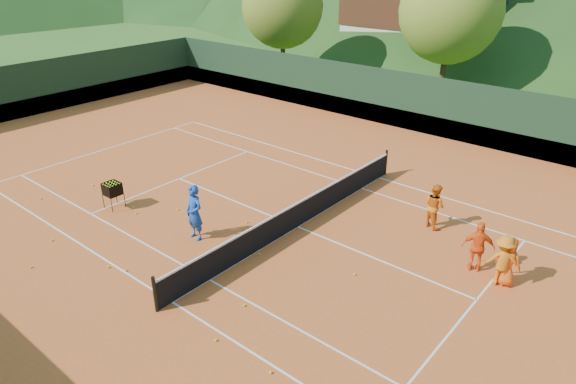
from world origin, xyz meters
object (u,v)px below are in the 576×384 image
Objects in this scene: coach at (194,213)px; ball_hopper at (112,190)px; student_a at (434,206)px; student_d at (503,261)px; student_c at (508,261)px; student_b at (478,247)px; tennis_net at (297,214)px.

ball_hopper is (-4.05, -0.48, -0.21)m from coach.
student_a reaches higher than student_d.
student_a reaches higher than student_c.
student_c is (0.92, -0.13, -0.05)m from student_b.
coach is at bearing -0.24° from student_d.
student_c reaches higher than ball_hopper.
coach is 3.52m from tennis_net.
student_c is 6.80m from tennis_net.
student_a reaches higher than tennis_net.
student_c is at bearing 147.16° from student_b.
student_d is 0.13× the size of tennis_net.
student_a is 2.74m from student_b.
coach is 8.91m from student_b.
student_b reaches higher than ball_hopper.
student_a is 1.06× the size of student_c.
tennis_net is 6.97m from ball_hopper.
ball_hopper is (-12.85, -4.51, -0.01)m from student_c.
tennis_net is (-5.76, -1.39, -0.31)m from student_b.
student_c is at bearing 19.36° from ball_hopper.
student_a is 3.55m from student_d.
coach reaches higher than student_b.
student_d is (0.81, -0.25, -0.02)m from student_b.
tennis_net is (-6.57, -1.14, -0.29)m from student_d.
student_b is 1.62× the size of ball_hopper.
student_a is at bearing -23.29° from student_c.
student_c is at bearing 173.18° from student_a.
coach is at bearing 6.78° from ball_hopper.
student_c is 13.62m from ball_hopper.
ball_hopper is at bearing 26.12° from student_c.
ball_hopper is at bearing -3.75° from student_b.
student_c is (8.79, 4.03, -0.21)m from coach.
student_c is 0.95× the size of student_d.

